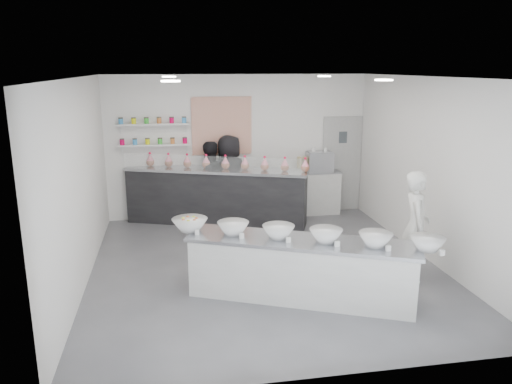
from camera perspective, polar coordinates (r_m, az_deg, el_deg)
floor at (r=8.17m, az=1.06°, el=-8.56°), size 6.00×6.00×0.00m
ceiling at (r=7.53m, az=1.16°, el=12.98°), size 6.00×6.00×0.00m
back_wall at (r=10.62m, az=-2.03°, el=5.20°), size 5.50×0.00×5.50m
left_wall at (r=7.68m, az=-19.46°, el=0.90°), size 0.00×6.00×6.00m
right_wall at (r=8.67m, az=19.27°, el=2.35°), size 0.00×6.00×6.00m
back_door at (r=11.22m, az=9.74°, el=3.16°), size 0.88×0.04×2.10m
pattern_panel at (r=10.49m, az=-3.94°, el=7.55°), size 1.25×0.03×1.20m
jar_shelf_lower at (r=10.41m, az=-11.57°, el=5.30°), size 1.45×0.22×0.04m
jar_shelf_upper at (r=10.36m, az=-11.69°, el=7.59°), size 1.45×0.22×0.04m
preserve_jars at (r=10.35m, az=-11.65°, el=6.81°), size 1.45×0.10×0.56m
downlight_0 at (r=6.39m, az=-9.73°, el=12.39°), size 0.24×0.24×0.02m
downlight_1 at (r=7.00m, az=14.40°, el=12.29°), size 0.24×0.24×0.02m
downlight_2 at (r=8.99m, az=-9.91°, el=12.85°), size 0.24×0.24×0.02m
downlight_3 at (r=9.44m, az=7.80°, el=12.98°), size 0.24×0.24×0.02m
prep_counter at (r=7.01m, az=5.17°, el=-8.79°), size 3.18×1.95×0.86m
back_bar at (r=10.23m, az=-4.54°, el=-0.48°), size 3.71×1.95×1.15m
sneeze_guard at (r=9.77m, az=-5.12°, el=3.21°), size 3.43×1.31×0.31m
espresso_ledge at (r=10.94m, az=6.25°, el=-0.09°), size 1.28×0.41×0.95m
espresso_machine at (r=10.85m, az=7.25°, el=3.44°), size 0.55×0.38×0.42m
cup_stacks at (r=10.75m, az=5.31°, el=3.14°), size 0.24×0.24×0.32m
prep_bowls at (r=6.82m, az=5.27°, el=-4.76°), size 3.60×2.01×0.18m
label_cards at (r=6.45m, az=8.34°, el=-6.48°), size 3.31×0.04×0.07m
cookie_bags at (r=10.08m, az=-4.62°, el=3.47°), size 3.58×1.49×0.29m
woman_prep at (r=7.83m, az=17.78°, el=-3.76°), size 0.58×0.71×1.68m
staff_left at (r=10.40m, az=-5.41°, el=1.23°), size 0.98×0.88×1.67m
staff_right at (r=10.43m, az=-3.05°, el=1.65°), size 1.03×0.86×1.79m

